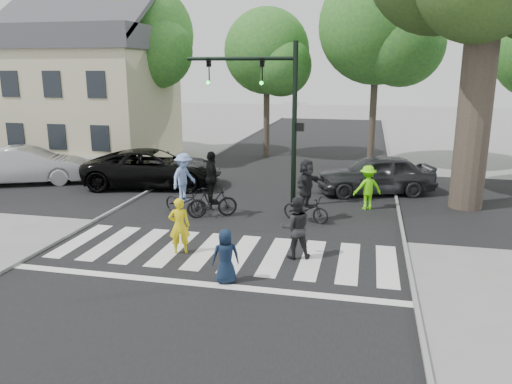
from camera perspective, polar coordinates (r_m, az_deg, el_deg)
ground at (r=13.36m, az=-4.99°, el=-8.35°), size 120.00×120.00×0.00m
road_stem at (r=17.92m, az=-0.15°, el=-2.43°), size 10.00×70.00×0.01m
road_cross at (r=20.75m, az=1.70°, el=-0.15°), size 70.00×10.00×0.01m
curb_left at (r=19.62m, az=-14.68°, el=-1.31°), size 0.10×70.00×0.10m
curb_right at (r=17.53m, az=16.19°, el=-3.22°), size 0.10×70.00×0.10m
crosswalk at (r=13.95m, az=-4.16°, el=-7.32°), size 10.00×3.85×0.01m
traffic_signal at (r=18.33m, az=1.79°, el=10.32°), size 4.45×0.29×6.00m
bg_tree_0 at (r=32.88m, az=-20.29°, el=15.02°), size 5.46×5.20×8.97m
bg_tree_1 at (r=30.03m, az=-12.49°, el=16.68°), size 6.09×5.80×9.80m
bg_tree_2 at (r=28.93m, az=1.66°, el=15.38°), size 5.04×4.80×8.40m
bg_tree_3 at (r=27.10m, az=14.39°, el=17.53°), size 6.30×6.00×10.20m
house at (r=29.99m, az=-18.35°, el=10.86°), size 8.40×8.10×8.82m
pedestrian_woman at (r=14.05m, az=-8.75°, el=-3.85°), size 0.68×0.56×1.60m
pedestrian_child at (r=12.08m, az=-3.49°, el=-7.35°), size 0.77×0.65×1.35m
pedestrian_adult at (r=13.59m, az=4.58°, el=-4.08°), size 0.98×0.85×1.72m
cyclist_left at (r=17.87m, az=-8.21°, el=0.50°), size 1.82×1.27×2.19m
cyclist_mid at (r=17.30m, az=-5.07°, el=0.17°), size 1.80×1.30×2.32m
cyclist_right at (r=16.83m, az=5.77°, el=-0.24°), size 1.78×1.65×2.13m
car_suv at (r=22.26m, az=-11.67°, el=2.68°), size 6.32×3.81×1.64m
car_silver at (r=24.59m, az=-24.67°, el=2.78°), size 5.35×3.68×1.67m
car_grey at (r=21.14m, az=13.52°, el=1.97°), size 5.13×3.30×1.62m
bystander_hivis at (r=18.70m, az=12.64°, el=0.50°), size 1.21×0.98×1.64m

